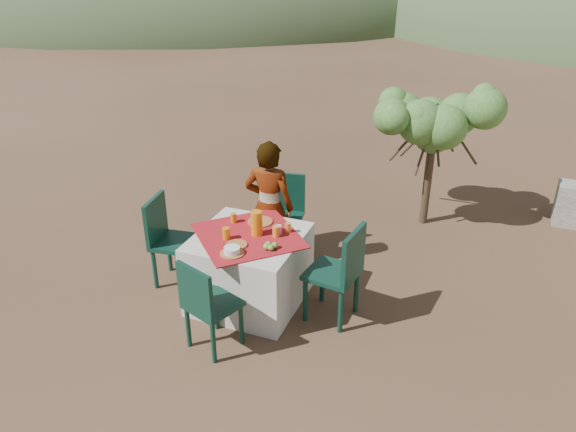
% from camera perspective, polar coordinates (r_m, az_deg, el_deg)
% --- Properties ---
extents(ground, '(160.00, 160.00, 0.00)m').
position_cam_1_polar(ground, '(5.45, 0.90, -11.65)').
color(ground, '#3A261A').
rests_on(ground, ground).
extents(table, '(1.30, 1.30, 0.76)m').
position_cam_1_polar(table, '(5.67, -3.95, -5.33)').
color(table, beige).
rests_on(table, ground).
extents(chair_far, '(0.50, 0.50, 0.95)m').
position_cam_1_polar(chair_far, '(6.47, -0.41, 0.52)').
color(chair_far, black).
rests_on(chair_far, ground).
extents(chair_near, '(0.53, 0.53, 0.91)m').
position_cam_1_polar(chair_near, '(5.00, -8.31, -8.74)').
color(chair_near, black).
rests_on(chair_near, ground).
extents(chair_left, '(0.50, 0.50, 0.97)m').
position_cam_1_polar(chair_left, '(6.04, -12.11, -2.06)').
color(chair_left, black).
rests_on(chair_left, ground).
extents(chair_right, '(0.52, 0.52, 1.00)m').
position_cam_1_polar(chair_right, '(5.33, 5.36, -5.49)').
color(chair_right, black).
rests_on(chair_right, ground).
extents(person, '(0.57, 0.40, 1.50)m').
position_cam_1_polar(person, '(6.06, -1.91, 0.91)').
color(person, '#8C6651').
rests_on(person, ground).
extents(shrub_tree, '(1.38, 1.35, 1.62)m').
position_cam_1_polar(shrub_tree, '(7.15, 15.06, 8.67)').
color(shrub_tree, '#413120').
rests_on(shrub_tree, ground).
extents(plate_far, '(0.26, 0.26, 0.01)m').
position_cam_1_polar(plate_far, '(5.71, -2.85, -0.58)').
color(plate_far, brown).
rests_on(plate_far, table).
extents(plate_near, '(0.20, 0.20, 0.01)m').
position_cam_1_polar(plate_near, '(5.31, -5.24, -2.92)').
color(plate_near, brown).
rests_on(plate_near, table).
extents(glass_far, '(0.06, 0.06, 0.10)m').
position_cam_1_polar(glass_far, '(5.71, -5.56, -0.19)').
color(glass_far, orange).
rests_on(glass_far, table).
extents(glass_near, '(0.07, 0.07, 0.12)m').
position_cam_1_polar(glass_near, '(5.40, -6.30, -1.78)').
color(glass_near, orange).
rests_on(glass_near, table).
extents(juice_pitcher, '(0.11, 0.11, 0.25)m').
position_cam_1_polar(juice_pitcher, '(5.43, -3.21, -0.72)').
color(juice_pitcher, orange).
rests_on(juice_pitcher, table).
extents(bowl_plate, '(0.23, 0.23, 0.01)m').
position_cam_1_polar(bowl_plate, '(5.18, -5.70, -3.78)').
color(bowl_plate, brown).
rests_on(bowl_plate, table).
extents(white_bowl, '(0.15, 0.15, 0.06)m').
position_cam_1_polar(white_bowl, '(5.16, -5.71, -3.46)').
color(white_bowl, silver).
rests_on(white_bowl, bowl_plate).
extents(jar_left, '(0.07, 0.07, 0.11)m').
position_cam_1_polar(jar_left, '(5.42, -1.23, -1.58)').
color(jar_left, orange).
rests_on(jar_left, table).
extents(jar_right, '(0.06, 0.06, 0.10)m').
position_cam_1_polar(jar_right, '(5.50, 0.00, -1.16)').
color(jar_right, orange).
rests_on(jar_right, table).
extents(napkin_holder, '(0.08, 0.05, 0.09)m').
position_cam_1_polar(napkin_holder, '(5.47, -1.08, -1.38)').
color(napkin_holder, silver).
rests_on(napkin_holder, table).
extents(fruit_cluster, '(0.12, 0.11, 0.06)m').
position_cam_1_polar(fruit_cluster, '(5.22, -1.82, -3.06)').
color(fruit_cluster, olive).
rests_on(fruit_cluster, table).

